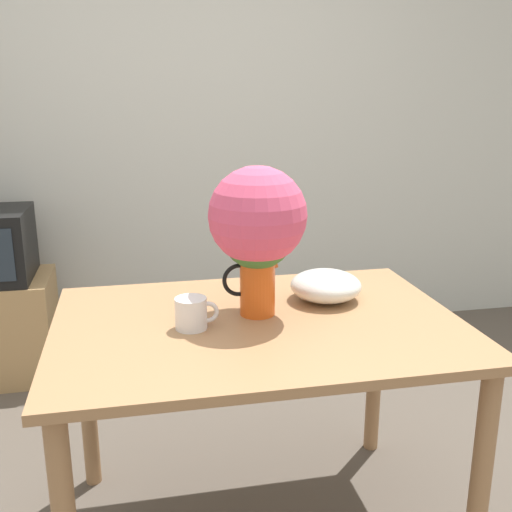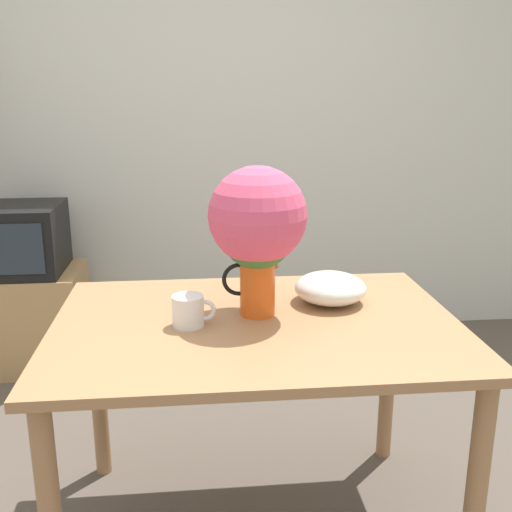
{
  "view_description": "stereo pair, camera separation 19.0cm",
  "coord_description": "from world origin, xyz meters",
  "px_view_note": "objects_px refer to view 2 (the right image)",
  "views": [
    {
      "loc": [
        -0.3,
        -1.65,
        1.5
      ],
      "look_at": [
        0.07,
        0.14,
        0.98
      ],
      "focal_mm": 42.0,
      "sensor_mm": 36.0,
      "label": 1
    },
    {
      "loc": [
        -0.11,
        -1.68,
        1.5
      ],
      "look_at": [
        0.07,
        0.14,
        0.98
      ],
      "focal_mm": 42.0,
      "sensor_mm": 36.0,
      "label": 2
    }
  ],
  "objects_px": {
    "coffee_mug": "(189,311)",
    "white_bowl": "(330,288)",
    "flower_vase": "(258,225)",
    "tv_set": "(23,239)"
  },
  "relations": [
    {
      "from": "coffee_mug",
      "to": "white_bowl",
      "type": "relative_size",
      "value": 0.55
    },
    {
      "from": "flower_vase",
      "to": "tv_set",
      "type": "relative_size",
      "value": 1.08
    },
    {
      "from": "coffee_mug",
      "to": "white_bowl",
      "type": "height_order",
      "value": "white_bowl"
    },
    {
      "from": "flower_vase",
      "to": "tv_set",
      "type": "height_order",
      "value": "flower_vase"
    },
    {
      "from": "white_bowl",
      "to": "tv_set",
      "type": "xyz_separation_m",
      "value": [
        -1.38,
        1.29,
        -0.11
      ]
    },
    {
      "from": "tv_set",
      "to": "coffee_mug",
      "type": "bearing_deg",
      "value": -58.43
    },
    {
      "from": "flower_vase",
      "to": "white_bowl",
      "type": "distance_m",
      "value": 0.37
    },
    {
      "from": "flower_vase",
      "to": "coffee_mug",
      "type": "bearing_deg",
      "value": -160.21
    },
    {
      "from": "white_bowl",
      "to": "tv_set",
      "type": "relative_size",
      "value": 0.55
    },
    {
      "from": "flower_vase",
      "to": "coffee_mug",
      "type": "distance_m",
      "value": 0.34
    }
  ]
}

